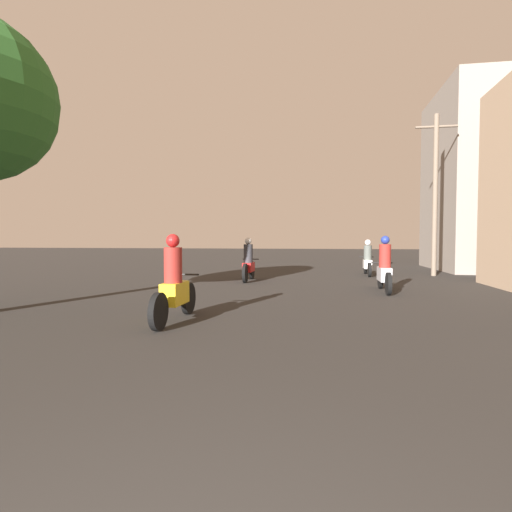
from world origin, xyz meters
TOP-DOWN VIEW (x-y plane):
  - motorcycle_yellow at (-2.16, 6.11)m, footprint 0.60×2.10m
  - motorcycle_silver at (2.21, 10.97)m, footprint 0.60×2.09m
  - motorcycle_red at (-2.11, 13.22)m, footprint 0.60×1.98m
  - motorcycle_white at (2.31, 16.16)m, footprint 0.60×2.06m
  - building_right_far at (8.09, 20.08)m, footprint 4.32×6.21m
  - utility_pole_far at (4.94, 16.38)m, footprint 1.60×0.20m

SIDE VIEW (x-z plane):
  - motorcycle_white at x=2.31m, z-range -0.14..1.33m
  - motorcycle_red at x=-2.11m, z-range -0.16..1.39m
  - motorcycle_silver at x=2.21m, z-range -0.16..1.42m
  - motorcycle_yellow at x=-2.16m, z-range -0.15..1.43m
  - utility_pole_far at x=4.94m, z-range 0.16..6.63m
  - building_right_far at x=8.09m, z-range 0.00..8.59m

